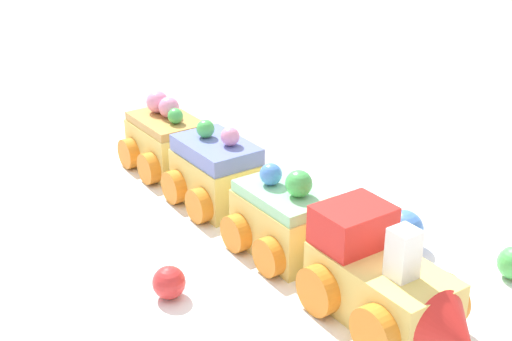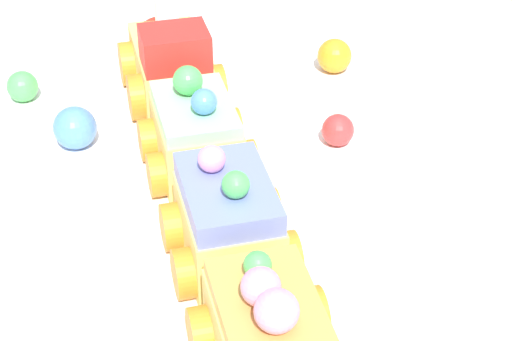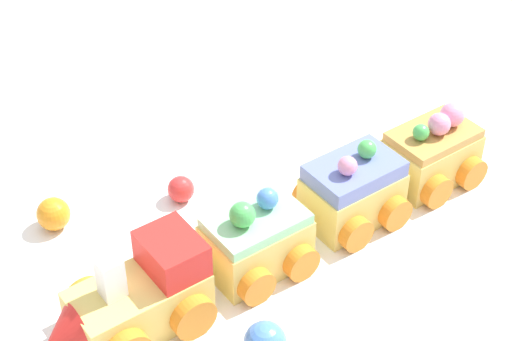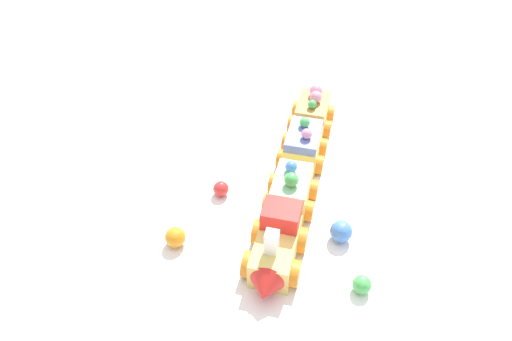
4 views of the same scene
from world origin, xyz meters
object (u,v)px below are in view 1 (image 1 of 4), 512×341
at_px(cake_car_caramel, 167,142).
at_px(cake_train_locomotive, 388,287).
at_px(cake_car_blueberry, 217,174).
at_px(gumball_blue, 404,230).
at_px(cake_car_mint, 285,220).
at_px(gumball_red, 169,282).

bearing_deg(cake_car_caramel, cake_train_locomotive, -0.03).
bearing_deg(cake_car_caramel, cake_car_blueberry, -0.07).
height_order(cake_train_locomotive, gumball_blue, cake_train_locomotive).
relative_size(cake_car_caramel, gumball_blue, 2.87).
xyz_separation_m(cake_car_mint, cake_car_blueberry, (-0.10, 0.03, 0.00)).
height_order(cake_train_locomotive, cake_car_mint, cake_train_locomotive).
distance_m(cake_train_locomotive, cake_car_mint, 0.11).
height_order(cake_car_mint, cake_car_blueberry, cake_car_blueberry).
xyz_separation_m(cake_train_locomotive, cake_car_blueberry, (-0.21, 0.06, 0.00)).
height_order(cake_train_locomotive, cake_car_caramel, cake_train_locomotive).
bearing_deg(cake_car_mint, gumball_blue, 58.33).
distance_m(cake_car_mint, cake_car_blueberry, 0.10).
xyz_separation_m(cake_train_locomotive, gumball_red, (-0.13, -0.07, -0.01)).
relative_size(cake_train_locomotive, gumball_blue, 4.29).
xyz_separation_m(cake_train_locomotive, cake_car_mint, (-0.11, 0.03, -0.00)).
bearing_deg(gumball_blue, cake_car_mint, -136.96).
distance_m(cake_car_blueberry, gumball_blue, 0.17).
distance_m(cake_train_locomotive, cake_car_blueberry, 0.21).
bearing_deg(cake_car_caramel, gumball_blue, 18.10).
relative_size(cake_car_mint, cake_car_blueberry, 1.00).
height_order(cake_car_blueberry, cake_car_caramel, same).
height_order(gumball_red, gumball_blue, gumball_blue).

